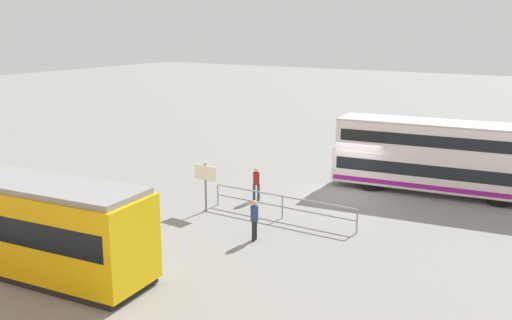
% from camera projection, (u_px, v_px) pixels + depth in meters
% --- Properties ---
extents(ground_plane, '(160.00, 160.00, 0.00)m').
position_uv_depth(ground_plane, '(349.00, 194.00, 30.05)').
color(ground_plane, gray).
extents(double_decker_bus, '(11.21, 3.67, 3.76)m').
position_uv_depth(double_decker_bus, '(442.00, 157.00, 29.77)').
color(double_decker_bus, silver).
rests_on(double_decker_bus, ground).
extents(pedestrian_near_railing, '(0.43, 0.43, 1.69)m').
position_uv_depth(pedestrian_near_railing, '(256.00, 182.00, 28.77)').
color(pedestrian_near_railing, '#33384C').
rests_on(pedestrian_near_railing, ground).
extents(pedestrian_crossing, '(0.38, 0.38, 1.70)m').
position_uv_depth(pedestrian_crossing, '(254.00, 217.00, 23.40)').
color(pedestrian_crossing, black).
rests_on(pedestrian_crossing, ground).
extents(pedestrian_railing, '(7.32, 0.17, 1.08)m').
position_uv_depth(pedestrian_railing, '(282.00, 203.00, 26.12)').
color(pedestrian_railing, gray).
rests_on(pedestrian_railing, ground).
extents(info_sign, '(1.28, 0.17, 2.33)m').
position_uv_depth(info_sign, '(205.00, 178.00, 26.92)').
color(info_sign, slate).
rests_on(info_sign, ground).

